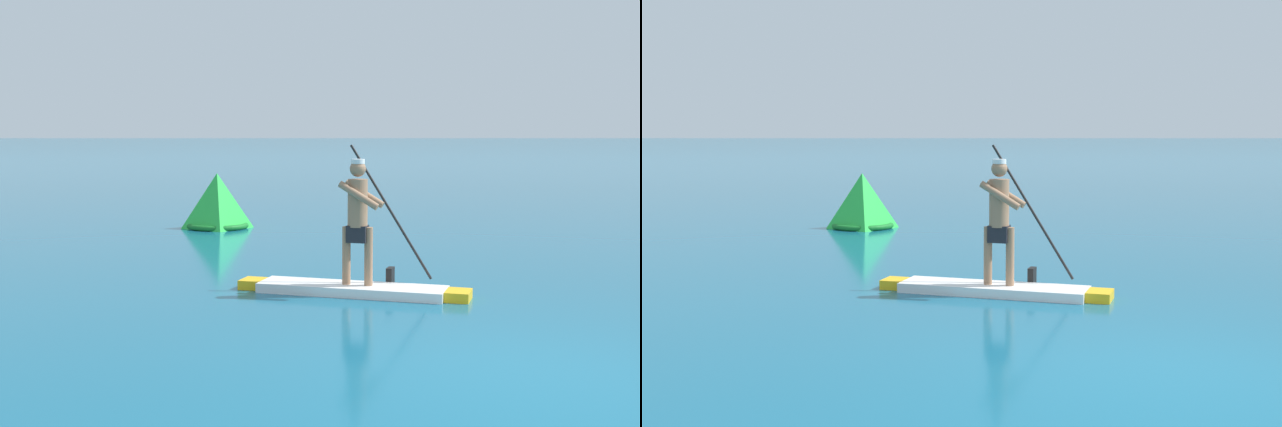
{
  "view_description": "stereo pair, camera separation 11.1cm",
  "coord_description": "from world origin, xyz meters",
  "views": [
    {
      "loc": [
        -1.98,
        -7.06,
        2.14
      ],
      "look_at": [
        -1.84,
        7.09,
        0.72
      ],
      "focal_mm": 46.47,
      "sensor_mm": 36.0,
      "label": 1
    },
    {
      "loc": [
        -1.87,
        -7.06,
        2.14
      ],
      "look_at": [
        -1.84,
        7.09,
        0.72
      ],
      "focal_mm": 46.47,
      "sensor_mm": 36.0,
      "label": 2
    }
  ],
  "objects": [
    {
      "name": "race_marker_buoy",
      "position": [
        -4.06,
        11.04,
        0.54
      ],
      "size": [
        1.36,
        1.36,
        1.21
      ],
      "color": "green",
      "rests_on": "ground"
    },
    {
      "name": "paddleboarder_mid_center",
      "position": [
        -1.41,
        3.65,
        0.36
      ],
      "size": [
        3.07,
        1.36,
        1.97
      ],
      "rotation": [
        0.0,
        0.0,
        -0.31
      ],
      "color": "white",
      "rests_on": "ground"
    },
    {
      "name": "ground",
      "position": [
        0.0,
        0.0,
        0.0
      ],
      "size": [
        440.0,
        440.0,
        0.0
      ],
      "primitive_type": "plane",
      "color": "#145B7A"
    }
  ]
}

